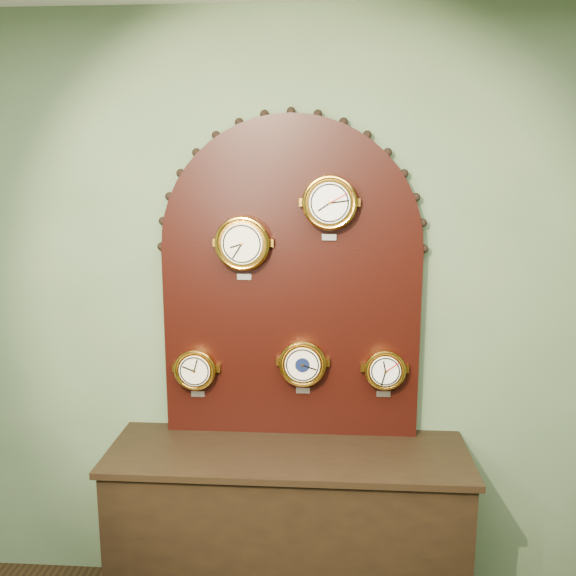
# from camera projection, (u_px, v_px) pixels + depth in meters

# --- Properties ---
(wall_back) EXTENTS (4.00, 0.00, 4.00)m
(wall_back) POSITION_uv_depth(u_px,v_px,m) (292.00, 315.00, 3.00)
(wall_back) COLOR #506948
(wall_back) RESTS_ON ground
(shop_counter) EXTENTS (1.60, 0.50, 0.80)m
(shop_counter) POSITION_uv_depth(u_px,v_px,m) (288.00, 536.00, 2.93)
(shop_counter) COLOR black
(shop_counter) RESTS_ON ground_plane
(display_board) EXTENTS (1.26, 0.06, 1.53)m
(display_board) POSITION_uv_depth(u_px,v_px,m) (291.00, 270.00, 2.91)
(display_board) COLOR black
(display_board) RESTS_ON shop_counter
(roman_clock) EXTENTS (0.25, 0.08, 0.30)m
(roman_clock) POSITION_uv_depth(u_px,v_px,m) (243.00, 243.00, 2.83)
(roman_clock) COLOR gold
(roman_clock) RESTS_ON display_board
(arabic_clock) EXTENTS (0.24, 0.08, 0.29)m
(arabic_clock) POSITION_uv_depth(u_px,v_px,m) (330.00, 203.00, 2.77)
(arabic_clock) COLOR gold
(arabic_clock) RESTS_ON display_board
(hygrometer) EXTENTS (0.20, 0.08, 0.25)m
(hygrometer) POSITION_uv_depth(u_px,v_px,m) (196.00, 369.00, 2.97)
(hygrometer) COLOR gold
(hygrometer) RESTS_ON display_board
(barometer) EXTENTS (0.22, 0.08, 0.27)m
(barometer) POSITION_uv_depth(u_px,v_px,m) (303.00, 363.00, 2.92)
(barometer) COLOR gold
(barometer) RESTS_ON display_board
(tide_clock) EXTENTS (0.19, 0.08, 0.24)m
(tide_clock) POSITION_uv_depth(u_px,v_px,m) (385.00, 369.00, 2.90)
(tide_clock) COLOR gold
(tide_clock) RESTS_ON display_board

